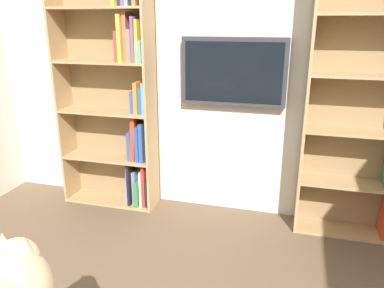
% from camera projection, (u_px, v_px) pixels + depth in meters
% --- Properties ---
extents(wall_back, '(4.52, 0.06, 2.70)m').
position_uv_depth(wall_back, '(230.00, 61.00, 3.17)').
color(wall_back, beige).
rests_on(wall_back, ground).
extents(bookshelf_left, '(0.90, 0.28, 2.15)m').
position_uv_depth(bookshelf_left, '(382.00, 106.00, 2.81)').
color(bookshelf_left, tan).
rests_on(bookshelf_left, ground).
extents(bookshelf_right, '(0.88, 0.28, 2.22)m').
position_uv_depth(bookshelf_right, '(118.00, 89.00, 3.34)').
color(bookshelf_right, tan).
rests_on(bookshelf_right, ground).
extents(wall_mounted_tv, '(0.87, 0.07, 0.55)m').
position_uv_depth(wall_mounted_tv, '(233.00, 72.00, 3.11)').
color(wall_mounted_tv, '#333338').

